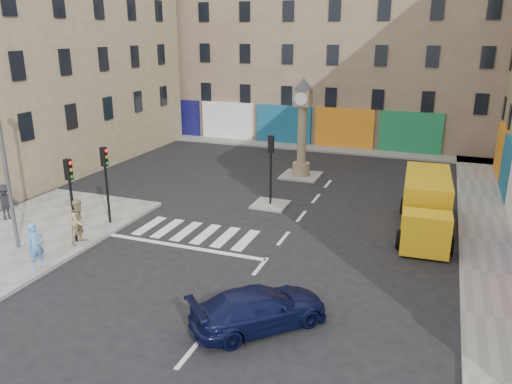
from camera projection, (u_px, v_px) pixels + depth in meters
The scene contains 17 objects.
ground at pixel (251, 277), 18.95m from camera, with size 120.00×120.00×0.00m, color black.
sidewalk_right at pixel (486, 217), 24.91m from camera, with size 2.60×30.00×0.15m, color gray.
sidewalk_far at pixel (305, 147), 40.03m from camera, with size 32.00×2.40×0.15m, color gray.
island_near at pixel (270, 205), 26.72m from camera, with size 1.80×1.80×0.12m, color gray.
island_far at pixel (301, 176), 32.07m from camera, with size 2.40×2.40×0.12m, color gray.
building_far at pixel (325, 36), 42.61m from camera, with size 32.00×10.00×17.00m, color #8F785F.
building_left at pixel (53, 53), 33.69m from camera, with size 8.00×20.00×15.00m, color #998664.
traffic_light_left_near at pixel (70, 187), 21.10m from camera, with size 0.28×0.22×3.70m.
traffic_light_left_far at pixel (106, 173), 23.24m from camera, with size 0.28×0.22×3.70m.
traffic_light_island at pixel (271, 159), 25.94m from camera, with size 0.28×0.22×3.70m.
lamp_post at pixel (1, 140), 19.82m from camera, with size 0.50×0.25×8.30m.
clock_pillar at pixel (302, 122), 30.99m from camera, with size 1.20×1.20×6.10m.
navy_sedan at pixel (260, 308), 15.63m from camera, with size 1.80×4.44×1.29m, color black.
yellow_van at pixel (426, 205), 23.21m from camera, with size 2.57×6.85×2.46m.
pedestrian_blue at pixel (36, 246), 19.19m from camera, with size 0.66×0.43×1.81m, color #5C92D4.
pedestrian_tan at pixel (80, 221), 21.45m from camera, with size 0.96×0.74×1.97m, color tan.
pedestrian_dark at pixel (5, 202), 24.14m from camera, with size 1.14×0.66×1.77m, color black.
Camera 1 is at (6.16, -15.88, 8.92)m, focal length 35.00 mm.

